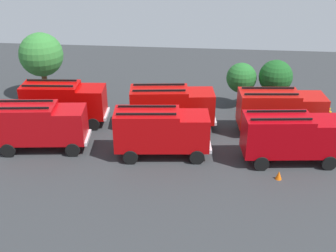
% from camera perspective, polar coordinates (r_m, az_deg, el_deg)
% --- Properties ---
extents(ground_plane, '(55.86, 55.86, 0.00)m').
position_cam_1_polar(ground_plane, '(34.24, 0.00, -2.10)').
color(ground_plane, '#2D3033').
extents(fire_truck_0, '(7.43, 3.42, 3.88)m').
position_cam_1_polar(fire_truck_0, '(33.68, -17.12, 0.25)').
color(fire_truck_0, '#AF080D').
rests_on(fire_truck_0, ground).
extents(fire_truck_1, '(7.41, 3.33, 3.88)m').
position_cam_1_polar(fire_truck_1, '(31.25, -0.94, -0.59)').
color(fire_truck_1, '#B70709').
rests_on(fire_truck_1, ground).
extents(fire_truck_2, '(7.43, 3.41, 3.88)m').
position_cam_1_polar(fire_truck_2, '(31.76, 16.35, -1.27)').
color(fire_truck_2, '#AA030B').
rests_on(fire_truck_2, ground).
extents(fire_truck_3, '(7.36, 3.19, 3.88)m').
position_cam_1_polar(fire_truck_3, '(37.44, -13.96, 3.31)').
color(fire_truck_3, '#B40504').
rests_on(fire_truck_3, ground).
extents(fire_truck_4, '(7.44, 3.45, 3.88)m').
position_cam_1_polar(fire_truck_4, '(35.42, 0.49, 2.78)').
color(fire_truck_4, '#B30A07').
rests_on(fire_truck_4, ground).
extents(fire_truck_5, '(7.39, 3.29, 3.88)m').
position_cam_1_polar(fire_truck_5, '(35.89, 15.03, 2.16)').
color(fire_truck_5, '#B00F0B').
rests_on(fire_truck_5, ground).
extents(firefighter_0, '(0.46, 0.47, 1.71)m').
position_cam_1_polar(firefighter_0, '(38.90, 20.91, 1.26)').
color(firefighter_0, black).
rests_on(firefighter_0, ground).
extents(tree_0, '(4.26, 4.26, 6.60)m').
position_cam_1_polar(tree_0, '(43.19, -16.87, 9.24)').
color(tree_0, brown).
rests_on(tree_0, ground).
extents(tree_1, '(2.82, 2.82, 4.37)m').
position_cam_1_polar(tree_1, '(40.09, 9.95, 6.44)').
color(tree_1, brown).
rests_on(tree_1, ground).
extents(tree_2, '(3.10, 3.10, 4.80)m').
position_cam_1_polar(tree_2, '(40.18, 14.43, 6.49)').
color(tree_2, brown).
rests_on(tree_2, ground).
extents(traffic_cone_0, '(0.47, 0.47, 0.67)m').
position_cam_1_polar(traffic_cone_0, '(38.45, 0.04, 1.79)').
color(traffic_cone_0, '#F2600C').
rests_on(traffic_cone_0, ground).
extents(traffic_cone_1, '(0.45, 0.45, 0.64)m').
position_cam_1_polar(traffic_cone_1, '(30.31, 14.83, -6.48)').
color(traffic_cone_1, '#F2600C').
rests_on(traffic_cone_1, ground).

